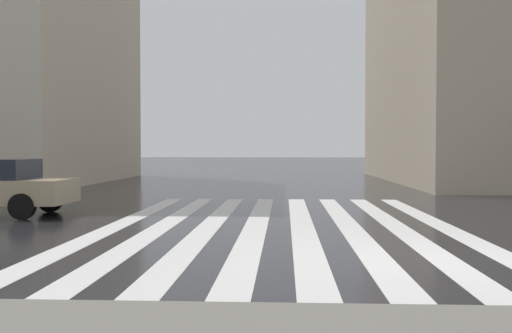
{
  "coord_description": "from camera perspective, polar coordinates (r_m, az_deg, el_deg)",
  "views": [
    {
      "loc": [
        -8.69,
        2.23,
        1.66
      ],
      "look_at": [
        5.29,
        2.92,
        1.24
      ],
      "focal_mm": 40.93,
      "sensor_mm": 36.0,
      "label": 1
    }
  ],
  "objects": [
    {
      "name": "ground_plane",
      "position": [
        9.12,
        17.12,
        -8.84
      ],
      "size": [
        220.0,
        220.0,
        0.0
      ],
      "primitive_type": "plane",
      "color": "black"
    },
    {
      "name": "zebra_crossing",
      "position": [
        12.8,
        2.28,
        -5.72
      ],
      "size": [
        13.0,
        7.5,
        0.01
      ],
      "color": "silver",
      "rests_on": "ground_plane"
    }
  ]
}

